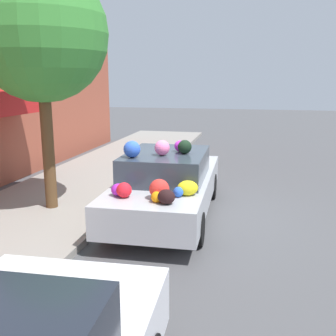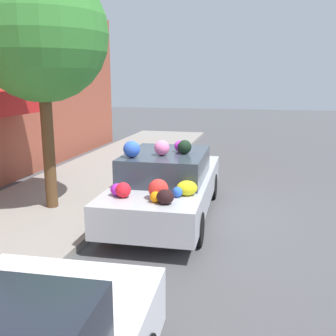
{
  "view_description": "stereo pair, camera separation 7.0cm",
  "coord_description": "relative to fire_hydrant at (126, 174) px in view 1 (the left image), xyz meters",
  "views": [
    {
      "loc": [
        -7.45,
        -1.61,
        2.72
      ],
      "look_at": [
        0.0,
        0.1,
        0.99
      ],
      "focal_mm": 42.0,
      "sensor_mm": 36.0,
      "label": 1
    },
    {
      "loc": [
        -7.43,
        -1.67,
        2.72
      ],
      "look_at": [
        0.0,
        0.1,
        0.99
      ],
      "focal_mm": 42.0,
      "sensor_mm": 36.0,
      "label": 2
    }
  ],
  "objects": [
    {
      "name": "ground_plane",
      "position": [
        -1.37,
        -1.46,
        -0.47
      ],
      "size": [
        60.0,
        60.0,
        0.0
      ],
      "primitive_type": "plane",
      "color": "#4C4C4F"
    },
    {
      "name": "sidewalk_curb",
      "position": [
        -1.37,
        1.24,
        -0.41
      ],
      "size": [
        24.0,
        3.2,
        0.13
      ],
      "color": "gray",
      "rests_on": "ground"
    },
    {
      "name": "street_tree",
      "position": [
        -1.74,
        1.03,
        3.07
      ],
      "size": [
        2.59,
        2.59,
        4.73
      ],
      "color": "brown",
      "rests_on": "sidewalk_curb"
    },
    {
      "name": "fire_hydrant",
      "position": [
        0.0,
        0.0,
        0.0
      ],
      "size": [
        0.2,
        0.2,
        0.7
      ],
      "color": "#B2B2B7",
      "rests_on": "sidewalk_curb"
    },
    {
      "name": "art_car",
      "position": [
        -1.43,
        -1.37,
        0.23
      ],
      "size": [
        4.47,
        1.84,
        1.65
      ],
      "rotation": [
        0.0,
        0.0,
        0.03
      ],
      "color": "#B7BABF",
      "rests_on": "ground"
    }
  ]
}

